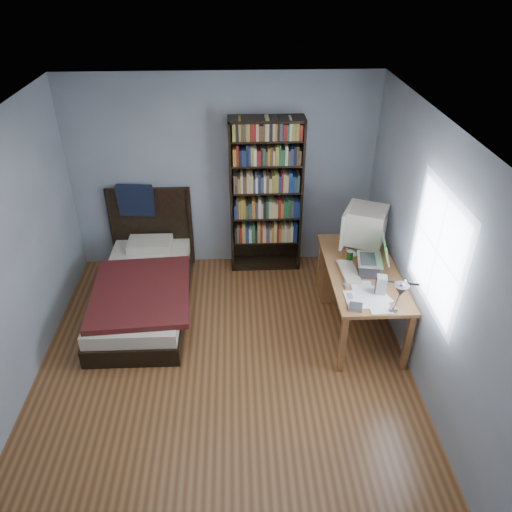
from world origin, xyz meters
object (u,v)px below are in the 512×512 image
at_px(crt_monitor, 363,226).
at_px(speaker, 381,285).
at_px(bed, 144,286).
at_px(keyboard, 349,272).
at_px(desk, 351,271).
at_px(bookshelf, 266,197).
at_px(laptop, 371,263).
at_px(soda_can, 350,256).
at_px(desk_lamp, 400,292).

relative_size(crt_monitor, speaker, 3.04).
relative_size(speaker, bed, 0.09).
distance_m(keyboard, speaker, 0.45).
bearing_deg(speaker, crt_monitor, 103.39).
height_order(keyboard, speaker, speaker).
bearing_deg(desk, crt_monitor, 9.87).
relative_size(keyboard, bookshelf, 0.22).
relative_size(keyboard, bed, 0.21).
distance_m(laptop, bed, 2.64).
bearing_deg(soda_can, crt_monitor, 55.19).
relative_size(laptop, keyboard, 0.93).
bearing_deg(crt_monitor, bookshelf, 141.68).
distance_m(desk_lamp, keyboard, 1.17).
height_order(desk_lamp, soda_can, desk_lamp).
xyz_separation_m(keyboard, speaker, (0.24, -0.37, 0.08)).
distance_m(laptop, soda_can, 0.29).
relative_size(crt_monitor, keyboard, 1.38).
bearing_deg(keyboard, bookshelf, 118.13).
distance_m(crt_monitor, laptop, 0.53).
distance_m(laptop, bookshelf, 1.69).
distance_m(crt_monitor, bookshelf, 1.33).
distance_m(desk, speaker, 0.96).
bearing_deg(laptop, bed, 168.28).
distance_m(bookshelf, bed, 1.85).
relative_size(laptop, bed, 0.19).
bearing_deg(desk, laptop, -82.91).
height_order(desk_lamp, bed, desk_lamp).
xyz_separation_m(soda_can, bookshelf, (-0.86, 1.10, 0.22)).
xyz_separation_m(speaker, bed, (-2.53, 0.90, -0.57)).
xyz_separation_m(laptop, bookshelf, (-1.03, 1.33, 0.17)).
distance_m(desk_lamp, bookshelf, 2.58).
height_order(desk, soda_can, soda_can).
bearing_deg(crt_monitor, soda_can, -124.81).
relative_size(speaker, bookshelf, 0.10).
bearing_deg(soda_can, desk_lamp, -84.85).
height_order(keyboard, bed, bed).
relative_size(desk, bookshelf, 0.78).
bearing_deg(crt_monitor, keyboard, -115.39).
bearing_deg(laptop, crt_monitor, 88.12).
relative_size(desk, desk_lamp, 2.48).
height_order(crt_monitor, desk_lamp, desk_lamp).
distance_m(crt_monitor, keyboard, 0.63).
height_order(desk, crt_monitor, crt_monitor).
bearing_deg(bookshelf, desk, -40.92).
distance_m(keyboard, bed, 2.41).
height_order(speaker, bookshelf, bookshelf).
bearing_deg(keyboard, speaker, -59.80).
relative_size(keyboard, speaker, 2.20).
bearing_deg(speaker, laptop, 105.75).
xyz_separation_m(desk, soda_can, (-0.11, -0.26, 0.38)).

